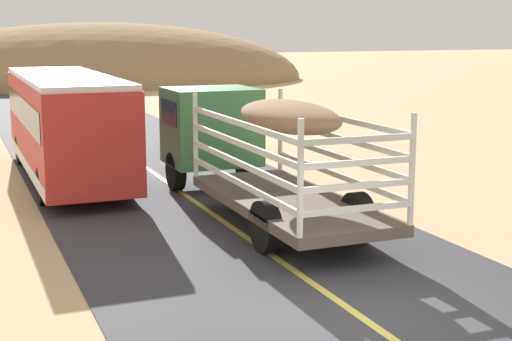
% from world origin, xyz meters
% --- Properties ---
extents(ground_plane, '(240.00, 240.00, 0.00)m').
position_xyz_m(ground_plane, '(0.00, 0.00, 0.00)').
color(ground_plane, tan).
extents(road_surface, '(8.00, 120.00, 0.02)m').
position_xyz_m(road_surface, '(0.00, 0.00, 0.01)').
color(road_surface, '#38383D').
rests_on(road_surface, ground).
extents(road_centre_line, '(0.16, 117.60, 0.00)m').
position_xyz_m(road_centre_line, '(0.00, 0.00, 0.02)').
color(road_centre_line, '#D8CC4C').
rests_on(road_centre_line, road_surface).
extents(livestock_truck, '(2.53, 9.70, 3.02)m').
position_xyz_m(livestock_truck, '(1.04, 8.46, 1.79)').
color(livestock_truck, '#3F7F4C').
rests_on(livestock_truck, road_surface).
extents(bus, '(2.54, 10.00, 3.21)m').
position_xyz_m(bus, '(-2.69, 13.39, 1.75)').
color(bus, red).
rests_on(bus, road_surface).
extents(car_far, '(1.80, 4.40, 1.46)m').
position_xyz_m(car_far, '(0.89, 26.56, 0.69)').
color(car_far, '#264C8C').
rests_on(car_far, road_surface).
extents(distant_hill, '(36.39, 22.20, 10.10)m').
position_xyz_m(distant_hill, '(6.21, 55.52, 0.00)').
color(distant_hill, '#957553').
rests_on(distant_hill, ground).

